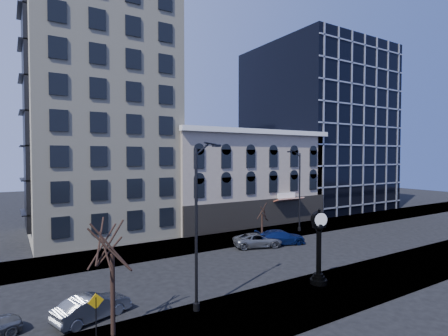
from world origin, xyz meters
TOP-DOWN VIEW (x-y plane):
  - ground at (0.00, 0.00)m, footprint 160.00×160.00m
  - sidewalk_far at (0.00, 8.00)m, footprint 160.00×6.00m
  - sidewalk_near at (0.00, -8.00)m, footprint 160.00×6.00m
  - cream_tower at (-6.11, 18.88)m, footprint 15.90×15.40m
  - victorian_row at (12.00, 15.89)m, footprint 22.60×11.19m
  - glass_office at (32.00, 20.91)m, footprint 20.00×20.15m
  - street_clock at (3.18, -6.76)m, footprint 1.21×1.21m
  - street_lamp_near at (-5.42, -5.74)m, footprint 2.48×1.17m
  - street_lamp_far at (13.66, 6.62)m, footprint 2.55×0.64m
  - bare_tree_near at (-10.96, -6.26)m, footprint 3.87×3.87m
  - bare_tree_far at (8.75, 6.79)m, footprint 2.33×2.33m
  - warning_sign at (-11.82, -6.48)m, footprint 0.77×0.11m
  - car_near_b at (-11.45, -3.68)m, footprint 4.50×2.76m
  - car_far_a at (5.87, 3.81)m, footprint 5.40×3.75m
  - car_far_b at (8.49, 3.38)m, footprint 5.57×3.45m

SIDE VIEW (x-z plane):
  - ground at x=0.00m, z-range 0.00..0.00m
  - sidewalk_far at x=0.00m, z-range 0.00..0.12m
  - sidewalk_near at x=0.00m, z-range 0.00..0.12m
  - car_far_a at x=5.87m, z-range 0.00..1.37m
  - car_near_b at x=-11.45m, z-range 0.00..1.40m
  - car_far_b at x=8.49m, z-range 0.00..1.51m
  - warning_sign at x=-11.82m, z-range 0.57..2.94m
  - street_clock at x=3.18m, z-range -0.14..5.19m
  - bare_tree_far at x=8.75m, z-range 1.13..5.13m
  - bare_tree_near at x=-10.96m, z-range 1.81..8.45m
  - victorian_row at x=12.00m, z-range -0.25..12.25m
  - street_lamp_far at x=13.66m, z-range 2.64..12.52m
  - street_lamp_near at x=-5.42m, z-range 2.68..12.72m
  - glass_office at x=32.00m, z-range 0.00..28.00m
  - cream_tower at x=-6.11m, z-range -1.93..40.57m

